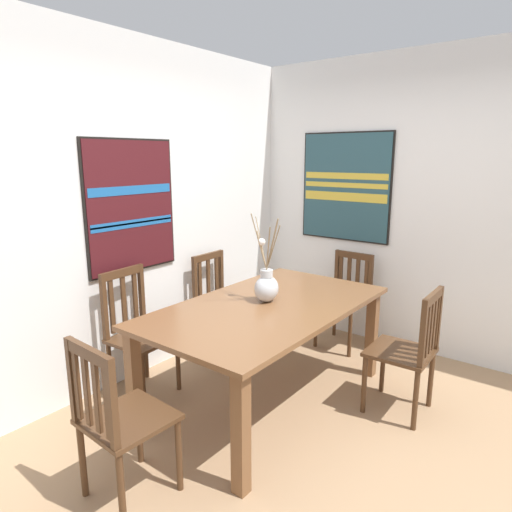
# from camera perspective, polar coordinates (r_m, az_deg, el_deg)

# --- Properties ---
(ground_plane) EXTENTS (6.40, 6.40, 0.03)m
(ground_plane) POSITION_cam_1_polar(r_m,az_deg,el_deg) (3.10, 9.95, -23.43)
(ground_plane) COLOR #A37F5B
(wall_back) EXTENTS (6.40, 0.12, 2.70)m
(wall_back) POSITION_cam_1_polar(r_m,az_deg,el_deg) (3.75, -15.29, 5.35)
(wall_back) COLOR white
(wall_back) RESTS_ON ground_plane
(wall_side) EXTENTS (0.12, 6.40, 2.70)m
(wall_side) POSITION_cam_1_polar(r_m,az_deg,el_deg) (4.28, 22.41, 5.71)
(wall_side) COLOR white
(wall_side) RESTS_ON ground_plane
(dining_table) EXTENTS (1.86, 1.06, 0.76)m
(dining_table) POSITION_cam_1_polar(r_m,az_deg,el_deg) (3.26, 1.42, -7.79)
(dining_table) COLOR brown
(dining_table) RESTS_ON ground_plane
(centerpiece_vase) EXTENTS (0.29, 0.31, 0.67)m
(centerpiece_vase) POSITION_cam_1_polar(r_m,az_deg,el_deg) (3.26, 1.33, -3.80)
(centerpiece_vase) COLOR silver
(centerpiece_vase) RESTS_ON dining_table
(chair_0) EXTENTS (0.43, 0.43, 0.92)m
(chair_0) POSITION_cam_1_polar(r_m,az_deg,el_deg) (3.35, 18.95, -11.10)
(chair_0) COLOR #4C301C
(chair_0) RESTS_ON ground_plane
(chair_1) EXTENTS (0.43, 0.43, 0.89)m
(chair_1) POSITION_cam_1_polar(r_m,az_deg,el_deg) (4.39, 11.37, -5.17)
(chair_1) COLOR #4C301C
(chair_1) RESTS_ON ground_plane
(chair_2) EXTENTS (0.44, 0.44, 0.92)m
(chair_2) POSITION_cam_1_polar(r_m,az_deg,el_deg) (2.55, -17.14, -19.09)
(chair_2) COLOR #4C301C
(chair_2) RESTS_ON ground_plane
(chair_3) EXTENTS (0.45, 0.45, 0.96)m
(chair_3) POSITION_cam_1_polar(r_m,az_deg,el_deg) (3.57, -14.89, -9.30)
(chair_3) COLOR #4C301C
(chair_3) RESTS_ON ground_plane
(chair_4) EXTENTS (0.43, 0.43, 0.92)m
(chair_4) POSITION_cam_1_polar(r_m,az_deg,el_deg) (4.18, -4.66, -5.84)
(chair_4) COLOR #4C301C
(chair_4) RESTS_ON ground_plane
(painting_on_back_wall) EXTENTS (0.82, 0.05, 1.03)m
(painting_on_back_wall) POSITION_cam_1_polar(r_m,az_deg,el_deg) (3.65, -15.63, 6.12)
(painting_on_back_wall) COLOR black
(painting_on_side_wall) EXTENTS (0.05, 0.94, 1.05)m
(painting_on_side_wall) POSITION_cam_1_polar(r_m,az_deg,el_deg) (4.52, 11.34, 8.61)
(painting_on_side_wall) COLOR black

